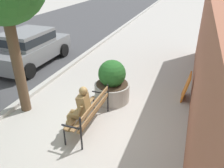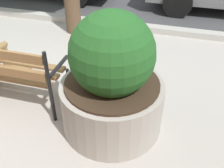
# 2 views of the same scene
# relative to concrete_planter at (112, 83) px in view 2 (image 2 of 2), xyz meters

# --- Properties ---
(curb_stone) EXTENTS (60.00, 0.20, 0.12)m
(curb_stone) POSITION_rel_concrete_planter_xyz_m (-1.62, 2.76, -0.55)
(curb_stone) COLOR #B2AFA8
(curb_stone) RESTS_ON ground
(concrete_planter) EXTENTS (1.15, 1.15, 1.42)m
(concrete_planter) POSITION_rel_concrete_planter_xyz_m (0.00, 0.00, 0.00)
(concrete_planter) COLOR #A8A399
(concrete_planter) RESTS_ON ground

